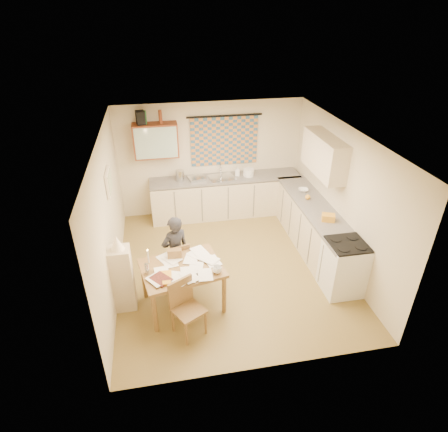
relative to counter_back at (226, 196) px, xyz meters
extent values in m
cube|color=olive|center=(-0.28, -1.95, -0.46)|extent=(4.00, 4.50, 0.02)
cube|color=white|center=(-0.28, -1.95, 2.06)|extent=(4.00, 4.50, 0.02)
cube|color=beige|center=(-0.28, 0.31, 0.80)|extent=(4.00, 0.02, 2.50)
cube|color=beige|center=(-0.28, -4.21, 0.80)|extent=(4.00, 0.02, 2.50)
cube|color=beige|center=(-2.29, -1.95, 0.80)|extent=(0.02, 4.50, 2.50)
cube|color=beige|center=(1.73, -1.95, 0.80)|extent=(0.02, 4.50, 2.50)
cube|color=#2F5879|center=(0.02, 0.27, 1.20)|extent=(1.45, 0.03, 1.05)
cylinder|color=black|center=(0.02, 0.25, 1.75)|extent=(1.60, 0.04, 0.04)
cube|color=#642A14|center=(-1.43, 0.13, 1.35)|extent=(0.90, 0.34, 0.70)
cube|color=#99B2A5|center=(-1.43, -0.04, 1.35)|extent=(0.84, 0.02, 0.64)
cube|color=#C8B696|center=(1.55, -1.40, 1.40)|extent=(0.34, 1.30, 0.70)
cube|color=#F2E5CD|center=(-2.25, -1.55, 1.25)|extent=(0.04, 0.50, 0.40)
cube|color=beige|center=(-2.22, -1.55, 1.25)|extent=(0.01, 0.42, 0.32)
cube|color=#C8B696|center=(0.00, 0.00, -0.02)|extent=(3.30, 0.60, 0.86)
cube|color=#5A5755|center=(0.00, 0.00, 0.45)|extent=(3.30, 0.62, 0.04)
cube|color=#C8B696|center=(1.42, -1.68, -0.02)|extent=(0.60, 2.95, 0.86)
cube|color=#5A5755|center=(1.42, -1.68, 0.45)|extent=(0.62, 2.95, 0.04)
cube|color=white|center=(1.42, -2.92, 0.01)|extent=(0.61, 0.61, 0.91)
cube|color=black|center=(1.42, -2.92, 0.48)|extent=(0.58, 0.58, 0.03)
cube|color=silver|center=(-0.09, 0.00, 0.43)|extent=(0.61, 0.53, 0.10)
cylinder|color=silver|center=(-0.08, 0.18, 0.61)|extent=(0.04, 0.04, 0.28)
cube|color=silver|center=(-0.64, 0.00, 0.50)|extent=(0.40, 0.36, 0.06)
cylinder|color=silver|center=(-0.99, 0.00, 0.59)|extent=(0.20, 0.20, 0.24)
cylinder|color=white|center=(0.51, 0.00, 0.55)|extent=(0.24, 0.24, 0.16)
imported|color=white|center=(0.28, 0.05, 0.57)|extent=(0.15, 0.15, 0.21)
imported|color=white|center=(1.42, -0.96, 0.49)|extent=(0.28, 0.28, 0.05)
cube|color=gold|center=(1.42, -2.16, 0.53)|extent=(0.26, 0.23, 0.12)
sphere|color=gold|center=(1.37, -1.32, 0.52)|extent=(0.10, 0.10, 0.10)
cube|color=black|center=(-1.69, 0.13, 1.83)|extent=(0.20, 0.23, 0.26)
cylinder|color=#195926|center=(-1.60, 0.13, 1.83)|extent=(0.08, 0.08, 0.26)
cylinder|color=#642A14|center=(-1.30, 0.13, 1.83)|extent=(0.07, 0.07, 0.26)
cube|color=brown|center=(-1.21, -2.79, 0.27)|extent=(1.35, 1.13, 0.05)
cube|color=brown|center=(-1.27, -2.20, -0.05)|extent=(0.47, 0.47, 0.04)
cube|color=brown|center=(-1.22, -2.36, 0.18)|extent=(0.37, 0.15, 0.41)
cube|color=brown|center=(-1.19, -3.40, -0.03)|extent=(0.54, 0.54, 0.04)
cube|color=brown|center=(-1.27, -3.24, 0.21)|extent=(0.36, 0.23, 0.44)
imported|color=black|center=(-1.27, -2.24, 0.21)|extent=(0.71, 0.67, 1.31)
cube|color=#C8B696|center=(-2.12, -2.67, 0.10)|extent=(0.32, 0.30, 1.11)
cone|color=#F2E5CD|center=(-2.12, -2.67, 0.77)|extent=(0.20, 0.20, 0.22)
cube|color=brown|center=(-1.30, -2.54, 0.38)|extent=(0.23, 0.12, 0.16)
imported|color=white|center=(-0.70, -3.02, 0.35)|extent=(0.15, 0.15, 0.11)
imported|color=maroon|center=(-1.62, -3.11, 0.31)|extent=(0.51, 0.52, 0.03)
imported|color=gold|center=(-1.56, -2.98, 0.31)|extent=(0.20, 0.27, 0.02)
cube|color=gold|center=(-1.46, -3.15, 0.32)|extent=(0.12, 0.08, 0.04)
cube|color=black|center=(-1.03, -3.04, 0.31)|extent=(0.14, 0.10, 0.02)
cylinder|color=silver|center=(-1.73, -2.86, 0.39)|extent=(0.07, 0.07, 0.18)
cylinder|color=white|center=(-1.69, -2.84, 0.59)|extent=(0.03, 0.03, 0.22)
sphere|color=#FFCC66|center=(-1.69, -2.85, 0.71)|extent=(0.02, 0.02, 0.02)
cube|color=white|center=(-1.35, -3.02, 0.30)|extent=(0.30, 0.35, 0.00)
cube|color=white|center=(-1.14, -2.95, 0.30)|extent=(0.22, 0.30, 0.00)
cube|color=white|center=(-1.45, -3.02, 0.30)|extent=(0.23, 0.31, 0.00)
cube|color=white|center=(-1.44, -2.54, 0.30)|extent=(0.33, 0.36, 0.00)
cube|color=white|center=(-1.38, -2.64, 0.31)|extent=(0.26, 0.33, 0.00)
cube|color=white|center=(-1.00, -2.85, 0.31)|extent=(0.28, 0.34, 0.00)
cube|color=white|center=(-1.52, -2.89, 0.31)|extent=(0.24, 0.32, 0.00)
cube|color=white|center=(-1.05, -2.62, 0.31)|extent=(0.29, 0.35, 0.00)
cube|color=white|center=(-0.73, -2.75, 0.31)|extent=(0.28, 0.34, 0.00)
cube|color=white|center=(-1.28, -3.09, 0.31)|extent=(0.36, 0.36, 0.00)
cube|color=white|center=(-0.94, -2.53, 0.31)|extent=(0.36, 0.36, 0.00)
cube|color=white|center=(-1.14, -3.06, 0.32)|extent=(0.24, 0.32, 0.00)
cube|color=white|center=(-1.35, -2.57, 0.32)|extent=(0.35, 0.36, 0.00)
cube|color=white|center=(-0.90, -2.45, 0.32)|extent=(0.31, 0.35, 0.00)
cube|color=white|center=(-1.12, -3.07, 0.32)|extent=(0.31, 0.36, 0.00)
cube|color=white|center=(-0.89, -3.07, 0.32)|extent=(0.22, 0.31, 0.00)
cube|color=white|center=(-1.59, -3.06, 0.32)|extent=(0.34, 0.36, 0.00)
cube|color=white|center=(-0.78, -2.69, 0.33)|extent=(0.36, 0.36, 0.00)
camera|label=1|loc=(-1.41, -7.38, 3.81)|focal=30.00mm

